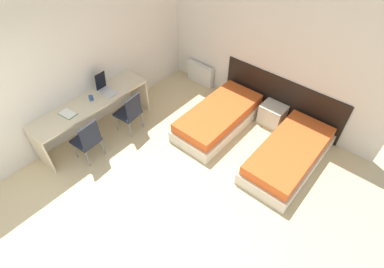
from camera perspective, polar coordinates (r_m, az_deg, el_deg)
The scene contains 14 objects.
ground_plane at distance 4.86m, azimuth -20.23°, elevation -20.37°, with size 20.00×20.00×0.00m, color beige.
wall_back at distance 6.09m, azimuth 12.86°, elevation 15.67°, with size 5.24×0.05×2.70m.
wall_left at distance 5.96m, azimuth -17.88°, elevation 13.90°, with size 0.05×5.41×2.70m.
headboard_panel at distance 6.31m, azimuth 16.50°, elevation 6.40°, with size 2.58×0.03×0.95m.
bed_near_window at distance 6.04m, azimuth 5.10°, elevation 3.12°, with size 0.93×1.96×0.44m.
bed_near_door at distance 5.58m, azimuth 17.91°, elevation -3.89°, with size 0.93×1.96×0.44m.
nightstand at distance 6.30m, azimuth 15.05°, elevation 3.62°, with size 0.48×0.39×0.43m.
radiator at distance 7.20m, azimuth 1.62°, elevation 11.36°, with size 0.70×0.12×0.50m.
desk at distance 5.91m, azimuth -18.51°, elevation 4.65°, with size 0.60×2.30×0.78m.
chair_near_laptop at distance 5.87m, azimuth -11.79°, elevation 4.18°, with size 0.46×0.46×0.87m.
chair_near_notebook at distance 5.52m, azimuth -19.27°, elevation -0.93°, with size 0.44×0.44×0.87m.
laptop at distance 5.94m, azimuth -16.20°, elevation 8.41°, with size 0.37×0.24×0.37m.
open_notebook at distance 5.67m, azimuth -22.61°, elevation 3.60°, with size 0.33×0.23×0.02m.
mug at distance 5.82m, azimuth -18.68°, elevation 6.54°, with size 0.08×0.08×0.09m.
Camera 1 is at (2.39, -0.38, 4.21)m, focal length 28.00 mm.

